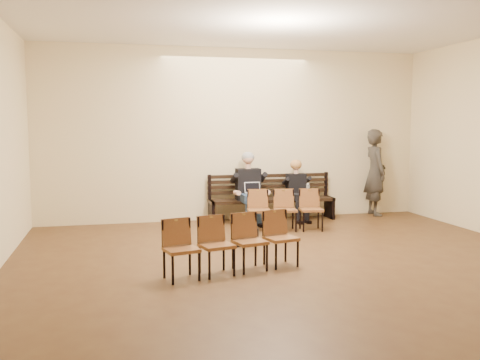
# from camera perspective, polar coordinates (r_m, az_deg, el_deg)

# --- Properties ---
(ground) EXTENTS (10.00, 10.00, 0.00)m
(ground) POSITION_cam_1_polar(r_m,az_deg,el_deg) (6.53, 9.63, -11.62)
(ground) COLOR brown
(ground) RESTS_ON ground
(room_walls) EXTENTS (8.02, 10.01, 3.51)m
(room_walls) POSITION_cam_1_polar(r_m,az_deg,el_deg) (6.98, 7.43, 10.61)
(room_walls) COLOR beige
(room_walls) RESTS_ON ground
(bench) EXTENTS (2.60, 0.90, 0.45)m
(bench) POSITION_cam_1_polar(r_m,az_deg,el_deg) (10.98, 3.43, -3.15)
(bench) COLOR black
(bench) RESTS_ON ground
(seated_man) EXTENTS (0.59, 0.82, 1.42)m
(seated_man) POSITION_cam_1_polar(r_m,az_deg,el_deg) (10.66, 1.00, -0.77)
(seated_man) COLOR black
(seated_man) RESTS_ON ground
(seated_woman) EXTENTS (0.48, 0.66, 1.11)m
(seated_woman) POSITION_cam_1_polar(r_m,az_deg,el_deg) (10.98, 6.15, -1.44)
(seated_woman) COLOR black
(seated_woman) RESTS_ON ground
(laptop) EXTENTS (0.35, 0.30, 0.23)m
(laptop) POSITION_cam_1_polar(r_m,az_deg,el_deg) (10.50, 1.51, -1.68)
(laptop) COLOR silver
(laptop) RESTS_ON bench
(water_bottle) EXTENTS (0.08, 0.08, 0.23)m
(water_bottle) POSITION_cam_1_polar(r_m,az_deg,el_deg) (10.73, 7.25, -1.55)
(water_bottle) COLOR silver
(water_bottle) RESTS_ON bench
(bag) EXTENTS (0.40, 0.29, 0.28)m
(bag) POSITION_cam_1_polar(r_m,az_deg,el_deg) (8.76, 0.53, -6.05)
(bag) COLOR black
(bag) RESTS_ON ground
(passerby) EXTENTS (0.56, 0.81, 2.14)m
(passerby) POSITION_cam_1_polar(r_m,az_deg,el_deg) (11.86, 14.25, 1.46)
(passerby) COLOR #34302B
(passerby) RESTS_ON ground
(chair_row_front) EXTENTS (1.43, 0.61, 0.77)m
(chair_row_front) POSITION_cam_1_polar(r_m,az_deg,el_deg) (9.91, 4.84, -3.22)
(chair_row_front) COLOR brown
(chair_row_front) RESTS_ON ground
(chair_row_back) EXTENTS (1.92, 0.86, 0.77)m
(chair_row_back) POSITION_cam_1_polar(r_m,az_deg,el_deg) (7.13, -0.69, -6.83)
(chair_row_back) COLOR brown
(chair_row_back) RESTS_ON ground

